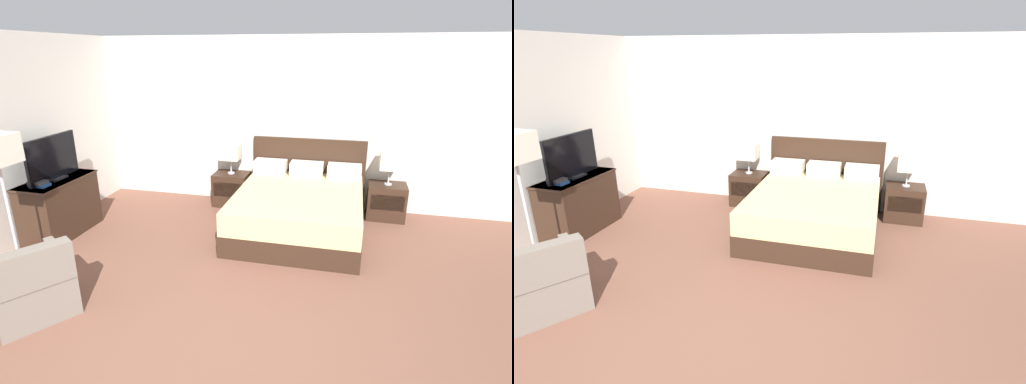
% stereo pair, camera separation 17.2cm
% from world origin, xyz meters
% --- Properties ---
extents(ground_plane, '(11.21, 11.21, 0.00)m').
position_xyz_m(ground_plane, '(0.00, 0.00, 0.00)').
color(ground_plane, brown).
extents(wall_back, '(7.33, 0.06, 2.60)m').
position_xyz_m(wall_back, '(0.00, 3.77, 1.30)').
color(wall_back, beige).
rests_on(wall_back, ground).
extents(wall_left, '(0.06, 5.54, 2.60)m').
position_xyz_m(wall_left, '(-3.10, 1.57, 1.30)').
color(wall_left, beige).
rests_on(wall_left, ground).
extents(bed, '(1.74, 2.02, 1.10)m').
position_xyz_m(bed, '(0.33, 2.74, 0.31)').
color(bed, '#332116').
rests_on(bed, ground).
extents(nightstand_left, '(0.55, 0.43, 0.52)m').
position_xyz_m(nightstand_left, '(-0.87, 3.46, 0.26)').
color(nightstand_left, '#332116').
rests_on(nightstand_left, ground).
extents(nightstand_right, '(0.55, 0.43, 0.52)m').
position_xyz_m(nightstand_right, '(1.52, 3.46, 0.26)').
color(nightstand_right, '#332116').
rests_on(nightstand_right, ground).
extents(table_lamp_left, '(0.29, 0.29, 0.48)m').
position_xyz_m(table_lamp_left, '(-0.87, 3.46, 0.87)').
color(table_lamp_left, '#B7B7BC').
rests_on(table_lamp_left, nightstand_left).
extents(table_lamp_right, '(0.29, 0.29, 0.48)m').
position_xyz_m(table_lamp_right, '(1.52, 3.46, 0.87)').
color(table_lamp_right, '#B7B7BC').
rests_on(table_lamp_right, nightstand_right).
extents(dresser, '(0.52, 1.07, 0.77)m').
position_xyz_m(dresser, '(-2.78, 1.85, 0.40)').
color(dresser, '#332116').
rests_on(dresser, ground).
extents(tv, '(0.18, 0.89, 0.58)m').
position_xyz_m(tv, '(-2.78, 1.86, 1.05)').
color(tv, black).
rests_on(tv, dresser).
extents(book_red_cover, '(0.23, 0.15, 0.03)m').
position_xyz_m(book_red_cover, '(-2.77, 1.55, 0.79)').
color(book_red_cover, '#234C8E').
rests_on(book_red_cover, dresser).
extents(book_blue_cover, '(0.22, 0.19, 0.04)m').
position_xyz_m(book_blue_cover, '(-2.79, 1.55, 0.83)').
color(book_blue_cover, '#383333').
rests_on(book_blue_cover, book_red_cover).
extents(armchair_by_window, '(0.95, 0.95, 0.76)m').
position_xyz_m(armchair_by_window, '(-1.84, 0.24, 0.28)').
color(armchair_by_window, '#70665B').
rests_on(armchair_by_window, ground).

